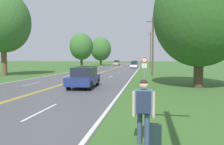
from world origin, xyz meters
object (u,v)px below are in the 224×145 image
object	(u,v)px
suitcase	(153,135)
tree_left_verge	(81,47)
car_white_van_approaching	(134,64)
car_champagne_suv_mid_near	(117,63)
tree_right_cluster	(3,22)
car_maroon_sedan_mid_far	(135,62)
car_dark_blue_sedan_nearest	(84,77)
tree_behind_sign	(101,49)
tree_mid_treeline	(200,14)
traffic_sign	(144,63)
hitchhiker_person	(143,105)

from	to	relation	value
suitcase	tree_left_verge	xyz separation A→B (m)	(-18.30, 49.04, 5.56)
car_white_van_approaching	car_champagne_suv_mid_near	xyz separation A→B (m)	(-7.61, 20.91, 0.06)
suitcase	tree_right_cluster	size ratio (longest dim) A/B	0.05
suitcase	car_maroon_sedan_mid_far	xyz separation A→B (m)	(-5.03, 85.24, 0.54)
car_dark_blue_sedan_nearest	car_maroon_sedan_mid_far	size ratio (longest dim) A/B	0.91
car_white_van_approaching	tree_left_verge	bearing A→B (deg)	-98.22
tree_right_cluster	car_maroon_sedan_mid_far	size ratio (longest dim) A/B	2.53
suitcase	tree_right_cluster	distance (m)	29.12
tree_behind_sign	car_maroon_sedan_mid_far	bearing A→B (deg)	60.99
tree_behind_sign	tree_mid_treeline	world-z (taller)	tree_mid_treeline
tree_behind_sign	car_white_van_approaching	xyz separation A→B (m)	(13.08, -18.27, -5.01)
traffic_sign	tree_right_cluster	xyz separation A→B (m)	(-19.70, 6.54, 5.62)
tree_mid_treeline	car_dark_blue_sedan_nearest	xyz separation A→B (m)	(-9.35, -1.55, -5.18)
tree_behind_sign	car_dark_blue_sedan_nearest	xyz separation A→B (m)	(11.02, -54.56, -5.07)
car_white_van_approaching	car_champagne_suv_mid_near	size ratio (longest dim) A/B	1.03
tree_behind_sign	traffic_sign	bearing A→B (deg)	-72.84
suitcase	traffic_sign	xyz separation A→B (m)	(-0.36, 13.27, 1.67)
tree_right_cluster	car_champagne_suv_mid_near	bearing A→B (deg)	79.07
hitchhiker_person	traffic_sign	world-z (taller)	traffic_sign
car_white_van_approaching	car_maroon_sedan_mid_far	bearing A→B (deg)	-176.53
traffic_sign	tree_mid_treeline	distance (m)	6.17
traffic_sign	tree_left_verge	xyz separation A→B (m)	(-17.95, 35.77, 3.89)
hitchhiker_person	tree_left_verge	distance (m)	52.55
traffic_sign	tree_mid_treeline	xyz separation A→B (m)	(4.42, -1.36, 4.08)
hitchhiker_person	tree_right_cluster	bearing A→B (deg)	44.75
tree_behind_sign	car_white_van_approaching	size ratio (longest dim) A/B	2.34
tree_right_cluster	tree_mid_treeline	bearing A→B (deg)	-18.14
car_maroon_sedan_mid_far	car_white_van_approaching	bearing A→B (deg)	1.70
tree_left_verge	car_dark_blue_sedan_nearest	size ratio (longest dim) A/B	2.25
car_white_van_approaching	suitcase	bearing A→B (deg)	4.76
traffic_sign	tree_mid_treeline	bearing A→B (deg)	-17.13
traffic_sign	car_dark_blue_sedan_nearest	world-z (taller)	traffic_sign
suitcase	tree_behind_sign	world-z (taller)	tree_behind_sign
hitchhiker_person	tree_behind_sign	bearing A→B (deg)	13.78
traffic_sign	car_dark_blue_sedan_nearest	distance (m)	5.83
tree_mid_treeline	suitcase	bearing A→B (deg)	-108.85
tree_right_cluster	car_maroon_sedan_mid_far	bearing A→B (deg)	77.06
tree_right_cluster	car_champagne_suv_mid_near	xyz separation A→B (m)	(9.22, 47.75, -6.60)
car_white_van_approaching	car_champagne_suv_mid_near	bearing A→B (deg)	-159.20
car_maroon_sedan_mid_far	tree_right_cluster	bearing A→B (deg)	-13.90
suitcase	car_maroon_sedan_mid_far	distance (m)	85.39
tree_right_cluster	car_champagne_suv_mid_near	world-z (taller)	tree_right_cluster
traffic_sign	tree_right_cluster	distance (m)	21.50
traffic_sign	tree_right_cluster	size ratio (longest dim) A/B	0.22
tree_mid_treeline	tree_right_cluster	xyz separation A→B (m)	(-24.12, 7.90, 1.54)
car_maroon_sedan_mid_far	traffic_sign	bearing A→B (deg)	2.74
hitchhiker_person	tree_left_verge	xyz separation A→B (m)	(-18.02, 49.13, 4.73)
hitchhiker_person	suitcase	distance (m)	0.88
suitcase	car_dark_blue_sedan_nearest	xyz separation A→B (m)	(-5.28, 10.35, 0.57)
tree_mid_treeline	tree_behind_sign	bearing A→B (deg)	111.02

